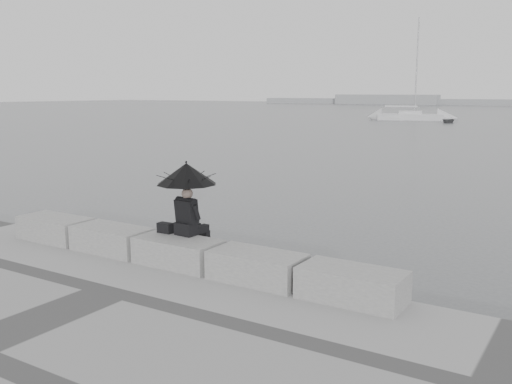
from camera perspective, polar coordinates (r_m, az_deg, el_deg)
The scene contains 10 objects.
ground at distance 11.13m, azimuth -6.18°, elevation -9.16°, with size 360.00×360.00×0.00m, color #4E5154.
stone_block_far_left at distance 12.96m, azimuth -19.42°, elevation -3.47°, with size 1.60×0.80×0.50m, color slate.
stone_block_left at distance 11.70m, azimuth -14.20°, elevation -4.61°, with size 1.60×0.80×0.50m, color slate.
stone_block_centre at distance 10.57m, azimuth -7.77°, elevation -5.97°, with size 1.60×0.80×0.50m, color slate.
stone_block_right at distance 9.61m, azimuth 0.11°, elevation -7.51°, with size 1.60×0.80×0.50m, color slate.
stone_block_far_right at distance 8.87m, azimuth 9.58°, elevation -9.16°, with size 1.60×0.80×0.50m, color slate.
seated_person at distance 10.58m, azimuth -6.99°, elevation 0.97°, with size 1.12×1.12×1.39m.
bag at distance 10.96m, azimuth -9.05°, elevation -3.56°, with size 0.30×0.17×0.19m, color black.
sailboat_left at distance 76.84m, azimuth 15.18°, elevation 7.33°, with size 8.48×4.42×12.90m.
dinghy at distance 71.88m, azimuth 18.66°, elevation 6.80°, with size 3.15×1.33×0.53m, color slate.
Camera 1 is at (6.56, -8.22, 3.64)m, focal length 40.00 mm.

